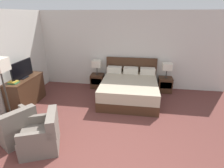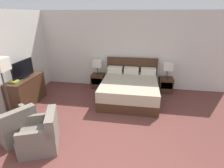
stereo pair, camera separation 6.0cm
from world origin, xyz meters
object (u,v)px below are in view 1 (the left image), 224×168
at_px(table_lamp_left, 97,64).
at_px(armchair_companion, 42,136).
at_px(floor_lamp, 0,71).
at_px(nightstand_right, 165,85).
at_px(armchair_by_window, 16,127).
at_px(dresser, 26,91).
at_px(bed, 129,89).
at_px(nightstand_left, 97,81).
at_px(table_lamp_right, 167,67).
at_px(book_blue_cover, 13,82).
at_px(book_red_cover, 14,83).
at_px(tv, 22,70).

distance_m(table_lamp_left, armchair_companion, 3.24).
bearing_deg(floor_lamp, nightstand_right, 34.49).
height_order(nightstand_right, armchair_by_window, armchair_by_window).
bearing_deg(dresser, armchair_companion, -49.89).
xyz_separation_m(bed, dresser, (-2.92, -0.83, 0.10)).
height_order(nightstand_left, nightstand_right, same).
distance_m(table_lamp_right, book_blue_cover, 4.54).
xyz_separation_m(table_lamp_right, book_red_cover, (-4.10, -1.93, -0.05)).
xyz_separation_m(table_lamp_right, armchair_companion, (-2.72, -3.17, -0.59)).
distance_m(table_lamp_left, armchair_by_window, 3.23).
xyz_separation_m(book_red_cover, book_blue_cover, (-0.01, 0.00, 0.03)).
height_order(dresser, floor_lamp, floor_lamp).
xyz_separation_m(nightstand_right, book_blue_cover, (-4.11, -1.93, 0.61)).
distance_m(nightstand_left, dresser, 2.33).
relative_size(tv, armchair_by_window, 0.94).
bearing_deg(armchair_companion, floor_lamp, 152.42).
distance_m(table_lamp_left, floor_lamp, 3.02).
bearing_deg(armchair_companion, table_lamp_right, 49.34).
xyz_separation_m(nightstand_right, book_red_cover, (-4.10, -1.93, 0.58)).
distance_m(nightstand_left, armchair_companion, 3.19).
bearing_deg(tv, book_red_cover, -90.95).
distance_m(table_lamp_right, armchair_by_window, 4.57).
xyz_separation_m(dresser, tv, (0.00, 0.01, 0.63)).
distance_m(book_blue_cover, floor_lamp, 0.91).
bearing_deg(armchair_by_window, floor_lamp, 135.97).
height_order(tv, armchair_by_window, tv).
xyz_separation_m(bed, table_lamp_left, (-1.18, 0.70, 0.56)).
xyz_separation_m(book_red_cover, floor_lamp, (0.31, -0.68, 0.55)).
bearing_deg(book_red_cover, table_lamp_left, 47.79).
height_order(table_lamp_right, dresser, table_lamp_right).
bearing_deg(armchair_by_window, table_lamp_right, 41.49).
relative_size(dresser, armchair_companion, 1.42).
bearing_deg(nightstand_left, tv, -138.85).
height_order(table_lamp_left, book_red_cover, table_lamp_left).
distance_m(dresser, book_red_cover, 0.57).
bearing_deg(nightstand_left, dresser, -138.76).
bearing_deg(book_red_cover, tv, 89.05).
bearing_deg(nightstand_right, table_lamp_right, 90.00).
bearing_deg(book_blue_cover, floor_lamp, -64.91).
height_order(nightstand_left, dresser, dresser).
bearing_deg(book_blue_cover, bed, 22.78).
distance_m(nightstand_right, floor_lamp, 4.74).
bearing_deg(table_lamp_left, table_lamp_right, 0.00).
bearing_deg(tv, table_lamp_right, 20.41).
distance_m(bed, nightstand_left, 1.37).
relative_size(nightstand_right, armchair_companion, 0.56).
height_order(tv, book_red_cover, tv).
relative_size(table_lamp_left, floor_lamp, 0.31).
bearing_deg(bed, nightstand_left, 149.42).
distance_m(table_lamp_left, book_red_cover, 2.61).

